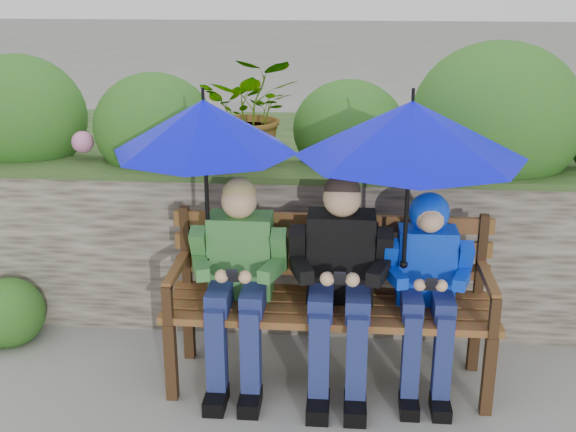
# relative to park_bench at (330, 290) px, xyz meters

# --- Properties ---
(ground) EXTENTS (60.00, 60.00, 0.00)m
(ground) POSITION_rel_park_bench_xyz_m (-0.23, -0.10, -0.53)
(ground) COLOR slate
(ground) RESTS_ON ground
(garden_backdrop) EXTENTS (8.00, 2.83, 1.83)m
(garden_backdrop) POSITION_rel_park_bench_xyz_m (-0.23, 1.51, 0.10)
(garden_backdrop) COLOR #454135
(garden_backdrop) RESTS_ON ground
(park_bench) EXTENTS (1.77, 0.52, 0.93)m
(park_bench) POSITION_rel_park_bench_xyz_m (0.00, 0.00, 0.00)
(park_bench) COLOR #352212
(park_bench) RESTS_ON ground
(boy_left) EXTENTS (0.51, 0.59, 1.15)m
(boy_left) POSITION_rel_park_bench_xyz_m (-0.49, -0.08, 0.11)
(boy_left) COLOR #3B7631
(boy_left) RESTS_ON ground
(boy_middle) EXTENTS (0.54, 0.62, 1.19)m
(boy_middle) POSITION_rel_park_bench_xyz_m (0.05, -0.09, 0.13)
(boy_middle) COLOR black
(boy_middle) RESTS_ON ground
(boy_right) EXTENTS (0.46, 0.56, 1.09)m
(boy_right) POSITION_rel_park_bench_xyz_m (0.51, -0.07, 0.13)
(boy_right) COLOR #0540BE
(boy_right) RESTS_ON ground
(umbrella_left) EXTENTS (0.95, 0.95, 0.93)m
(umbrella_left) POSITION_rel_park_bench_xyz_m (-0.65, -0.06, 0.91)
(umbrella_left) COLOR #0104E2
(umbrella_left) RESTS_ON ground
(umbrella_right) EXTENTS (1.15, 1.15, 0.93)m
(umbrella_right) POSITION_rel_park_bench_xyz_m (0.38, -0.11, 0.92)
(umbrella_right) COLOR #0104E2
(umbrella_right) RESTS_ON ground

